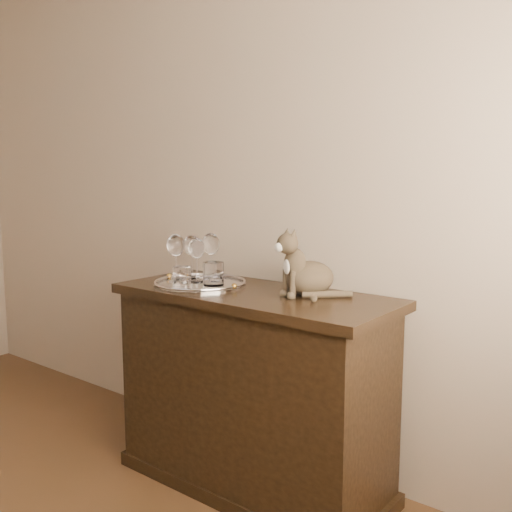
{
  "coord_description": "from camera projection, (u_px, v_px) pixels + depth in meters",
  "views": [
    {
      "loc": [
        2.03,
        0.14,
        1.32
      ],
      "look_at": [
        0.61,
        1.95,
        1.0
      ],
      "focal_mm": 40.0,
      "sensor_mm": 36.0,
      "label": 1
    }
  ],
  "objects": [
    {
      "name": "wall_back",
      "position": [
        198.0,
        170.0,
        2.88
      ],
      "size": [
        4.0,
        0.1,
        2.7
      ],
      "primitive_type": "cube",
      "color": "#C0A890",
      "rests_on": "ground"
    },
    {
      "name": "sideboard",
      "position": [
        253.0,
        390.0,
        2.4
      ],
      "size": [
        1.2,
        0.5,
        0.85
      ],
      "primitive_type": null,
      "color": "black",
      "rests_on": "ground"
    },
    {
      "name": "tray",
      "position": [
        200.0,
        284.0,
        2.48
      ],
      "size": [
        0.4,
        0.4,
        0.01
      ],
      "primitive_type": "cylinder",
      "color": "silver",
      "rests_on": "sideboard"
    },
    {
      "name": "wine_glass_a",
      "position": [
        192.0,
        257.0,
        2.6
      ],
      "size": [
        0.08,
        0.08,
        0.2
      ],
      "primitive_type": null,
      "color": "silver",
      "rests_on": "tray"
    },
    {
      "name": "wine_glass_b",
      "position": [
        211.0,
        256.0,
        2.57
      ],
      "size": [
        0.08,
        0.08,
        0.21
      ],
      "primitive_type": null,
      "color": "white",
      "rests_on": "tray"
    },
    {
      "name": "wine_glass_c",
      "position": [
        176.0,
        258.0,
        2.52
      ],
      "size": [
        0.08,
        0.08,
        0.21
      ],
      "primitive_type": null,
      "color": "silver",
      "rests_on": "tray"
    },
    {
      "name": "wine_glass_d",
      "position": [
        197.0,
        260.0,
        2.51
      ],
      "size": [
        0.07,
        0.07,
        0.19
      ],
      "primitive_type": null,
      "color": "white",
      "rests_on": "tray"
    },
    {
      "name": "tumbler_b",
      "position": [
        182.0,
        277.0,
        2.39
      ],
      "size": [
        0.08,
        0.08,
        0.09
      ],
      "primitive_type": "cylinder",
      "color": "silver",
      "rests_on": "tray"
    },
    {
      "name": "tumbler_c",
      "position": [
        213.0,
        274.0,
        2.43
      ],
      "size": [
        0.09,
        0.09,
        0.1
      ],
      "primitive_type": "cylinder",
      "color": "silver",
      "rests_on": "tray"
    },
    {
      "name": "cat",
      "position": [
        309.0,
        261.0,
        2.26
      ],
      "size": [
        0.34,
        0.33,
        0.27
      ],
      "primitive_type": null,
      "rotation": [
        0.0,
        0.0,
        -0.39
      ],
      "color": "#4F3C2F",
      "rests_on": "sideboard"
    }
  ]
}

